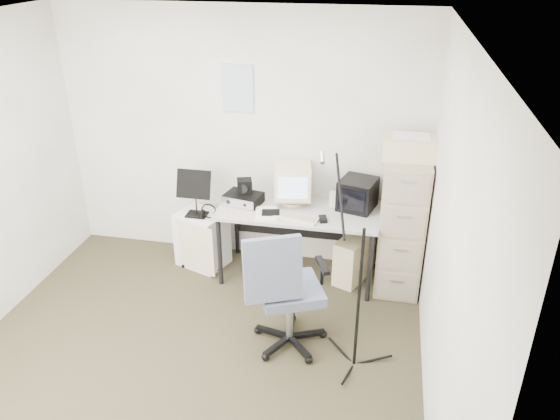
% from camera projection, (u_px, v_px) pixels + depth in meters
% --- Properties ---
extents(floor, '(3.60, 3.60, 0.01)m').
position_uv_depth(floor, '(187.00, 366.00, 4.26)').
color(floor, '#38341E').
rests_on(floor, ground).
extents(ceiling, '(3.60, 3.60, 0.01)m').
position_uv_depth(ceiling, '(154.00, 33.00, 3.15)').
color(ceiling, white).
rests_on(ceiling, ground).
extents(wall_back, '(3.60, 0.02, 2.50)m').
position_uv_depth(wall_back, '(242.00, 139.00, 5.29)').
color(wall_back, white).
rests_on(wall_back, ground).
extents(wall_right, '(0.02, 3.60, 2.50)m').
position_uv_depth(wall_right, '(447.00, 251.00, 3.39)').
color(wall_right, white).
rests_on(wall_right, ground).
extents(wall_calendar, '(0.30, 0.02, 0.44)m').
position_uv_depth(wall_calendar, '(238.00, 88.00, 5.06)').
color(wall_calendar, white).
rests_on(wall_calendar, wall_back).
extents(filing_cabinet, '(0.40, 0.60, 1.30)m').
position_uv_depth(filing_cabinet, '(402.00, 224.00, 4.99)').
color(filing_cabinet, gray).
rests_on(filing_cabinet, floor).
extents(printer, '(0.46, 0.32, 0.18)m').
position_uv_depth(printer, '(410.00, 148.00, 4.67)').
color(printer, beige).
rests_on(printer, filing_cabinet).
extents(desk, '(1.50, 0.70, 0.73)m').
position_uv_depth(desk, '(298.00, 243.00, 5.26)').
color(desk, silver).
rests_on(desk, floor).
extents(crt_monitor, '(0.40, 0.41, 0.37)m').
position_uv_depth(crt_monitor, '(293.00, 184.00, 5.14)').
color(crt_monitor, beige).
rests_on(crt_monitor, desk).
extents(crt_tv, '(0.39, 0.40, 0.28)m').
position_uv_depth(crt_tv, '(358.00, 194.00, 5.06)').
color(crt_tv, black).
rests_on(crt_tv, desk).
extents(desk_speaker, '(0.08, 0.08, 0.14)m').
position_uv_depth(desk_speaker, '(333.00, 199.00, 5.12)').
color(desk_speaker, beige).
rests_on(desk_speaker, desk).
extents(keyboard, '(0.43, 0.24, 0.02)m').
position_uv_depth(keyboard, '(296.00, 218.00, 4.91)').
color(keyboard, beige).
rests_on(keyboard, desk).
extents(mouse, '(0.09, 0.13, 0.03)m').
position_uv_depth(mouse, '(323.00, 219.00, 4.87)').
color(mouse, black).
rests_on(mouse, desk).
extents(radio_receiver, '(0.38, 0.31, 0.10)m').
position_uv_depth(radio_receiver, '(244.00, 198.00, 5.19)').
color(radio_receiver, black).
rests_on(radio_receiver, desk).
extents(radio_speaker, '(0.17, 0.16, 0.14)m').
position_uv_depth(radio_speaker, '(245.00, 186.00, 5.16)').
color(radio_speaker, black).
rests_on(radio_speaker, radio_receiver).
extents(papers, '(0.25, 0.31, 0.02)m').
position_uv_depth(papers, '(266.00, 213.00, 4.99)').
color(papers, white).
rests_on(papers, desk).
extents(pc_tower, '(0.39, 0.53, 0.45)m').
position_uv_depth(pc_tower, '(354.00, 258.00, 5.28)').
color(pc_tower, beige).
rests_on(pc_tower, floor).
extents(office_chair, '(0.82, 0.82, 1.08)m').
position_uv_depth(office_chair, '(290.00, 288.00, 4.27)').
color(office_chair, slate).
rests_on(office_chair, floor).
extents(side_cart, '(0.55, 0.50, 0.56)m').
position_uv_depth(side_cart, '(202.00, 239.00, 5.50)').
color(side_cart, white).
rests_on(side_cart, floor).
extents(music_stand, '(0.37, 0.25, 0.49)m').
position_uv_depth(music_stand, '(195.00, 193.00, 5.24)').
color(music_stand, black).
rests_on(music_stand, side_cart).
extents(headphones, '(0.21, 0.21, 0.03)m').
position_uv_depth(headphones, '(209.00, 214.00, 5.25)').
color(headphones, black).
rests_on(headphones, side_cart).
extents(mic_stand, '(0.03, 0.03, 1.57)m').
position_uv_depth(mic_stand, '(360.00, 279.00, 3.93)').
color(mic_stand, black).
rests_on(mic_stand, floor).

